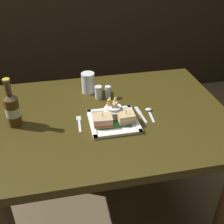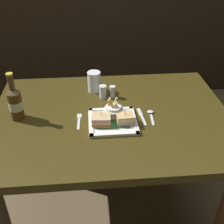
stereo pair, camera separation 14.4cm
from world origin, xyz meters
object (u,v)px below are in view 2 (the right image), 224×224
object	(u,v)px
square_plate	(113,122)
beer_bottle	(15,103)
water_glass	(94,83)
sandwich_half_left	(101,120)
fries_cup	(113,109)
pepper_shaker	(113,92)
spoon	(151,114)
knife	(141,116)
dining_table	(111,134)
salt_shaker	(103,92)
sandwich_half_right	(125,118)
fork	(79,120)

from	to	relation	value
square_plate	beer_bottle	size ratio (longest dim) A/B	0.95
water_glass	beer_bottle	bearing A→B (deg)	-147.45
sandwich_half_left	fries_cup	distance (m)	0.09
pepper_shaker	spoon	bearing A→B (deg)	-47.71
sandwich_half_left	spoon	world-z (taller)	sandwich_half_left
knife	fries_cup	bearing A→B (deg)	-178.67
dining_table	square_plate	world-z (taller)	square_plate
dining_table	salt_shaker	distance (m)	0.24
sandwich_half_right	pepper_shaker	distance (m)	0.27
knife	spoon	world-z (taller)	spoon
sandwich_half_left	dining_table	bearing A→B (deg)	57.72
pepper_shaker	salt_shaker	bearing A→B (deg)	-180.00
fries_cup	pepper_shaker	distance (m)	0.21
dining_table	water_glass	bearing A→B (deg)	106.26
spoon	water_glass	bearing A→B (deg)	134.70
beer_bottle	knife	size ratio (longest dim) A/B	1.59
square_plate	knife	world-z (taller)	square_plate
fries_cup	pepper_shaker	world-z (taller)	fries_cup
dining_table	spoon	xyz separation A→B (m)	(0.21, -0.02, 0.13)
dining_table	water_glass	size ratio (longest dim) A/B	10.35
spoon	salt_shaker	distance (m)	0.31
dining_table	fries_cup	world-z (taller)	fries_cup
sandwich_half_right	pepper_shaker	bearing A→B (deg)	97.73
beer_bottle	pepper_shaker	bearing A→B (deg)	18.68
square_plate	water_glass	size ratio (longest dim) A/B	1.98
square_plate	pepper_shaker	xyz separation A→B (m)	(0.02, 0.25, 0.02)
fries_cup	water_glass	size ratio (longest dim) A/B	0.88
fries_cup	beer_bottle	size ratio (longest dim) A/B	0.42
sandwich_half_left	fork	xyz separation A→B (m)	(-0.11, 0.05, -0.03)
spoon	knife	bearing A→B (deg)	-173.75
sandwich_half_right	beer_bottle	bearing A→B (deg)	169.19
dining_table	pepper_shaker	bearing A→B (deg)	82.80
sandwich_half_left	water_glass	size ratio (longest dim) A/B	0.80
dining_table	beer_bottle	world-z (taller)	beer_bottle
beer_bottle	fork	size ratio (longest dim) A/B	1.79
salt_shaker	sandwich_half_left	bearing A→B (deg)	-95.22
square_plate	pepper_shaker	distance (m)	0.26
fries_cup	beer_bottle	distance (m)	0.49
salt_shaker	water_glass	bearing A→B (deg)	118.15
pepper_shaker	sandwich_half_left	bearing A→B (deg)	-106.38
sandwich_half_right	fries_cup	bearing A→B (deg)	129.85
beer_bottle	salt_shaker	bearing A→B (deg)	20.80
knife	pepper_shaker	size ratio (longest dim) A/B	2.25
knife	beer_bottle	bearing A→B (deg)	176.58
sandwich_half_left	knife	xyz separation A→B (m)	(0.21, 0.06, -0.03)
fries_cup	fork	distance (m)	0.18
fork	pepper_shaker	distance (m)	0.29
dining_table	fork	distance (m)	0.21
water_glass	square_plate	bearing A→B (deg)	-76.87
knife	fork	bearing A→B (deg)	-177.36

